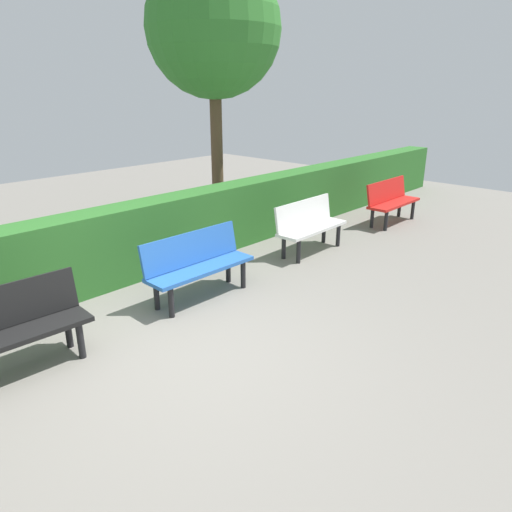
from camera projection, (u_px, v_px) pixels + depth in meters
ground_plane at (182, 351)px, 4.95m from camera, size 21.79×21.79×0.00m
bench_red at (391, 200)px, 9.45m from camera, size 1.45×0.46×0.86m
bench_white at (309, 224)px, 7.79m from camera, size 1.44×0.47×0.86m
bench_blue at (197, 262)px, 6.08m from camera, size 1.52×0.48×0.86m
bench_black at (1, 329)px, 4.41m from camera, size 1.59×0.53×0.86m
hedge_row at (147, 237)px, 6.90m from camera, size 17.79×0.52×1.07m
tree_near at (214, 29)px, 8.54m from camera, size 2.50×2.50×4.88m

